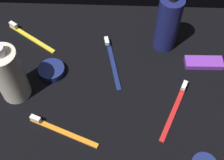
{
  "coord_description": "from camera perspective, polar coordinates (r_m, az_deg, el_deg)",
  "views": [
    {
      "loc": [
        1.61,
        -42.93,
        64.36
      ],
      "look_at": [
        0.0,
        0.0,
        3.0
      ],
      "focal_mm": 46.88,
      "sensor_mm": 36.0,
      "label": 1
    }
  ],
  "objects": [
    {
      "name": "ground_plane",
      "position": [
        0.78,
        0.0,
        -1.52
      ],
      "size": [
        84.0,
        64.0,
        1.2
      ],
      "primitive_type": "cube",
      "color": "black"
    },
    {
      "name": "lotion_bottle",
      "position": [
        0.82,
        10.83,
        10.79
      ],
      "size": [
        6.43,
        6.43,
        19.24
      ],
      "color": "navy",
      "rests_on": "ground_plane"
    },
    {
      "name": "bodywash_bottle",
      "position": [
        0.74,
        -19.48,
        1.04
      ],
      "size": [
        7.28,
        7.28,
        17.64
      ],
      "color": "silver",
      "rests_on": "ground_plane"
    },
    {
      "name": "toothbrush_yellow",
      "position": [
        0.91,
        -15.91,
        8.27
      ],
      "size": [
        15.54,
        11.15,
        2.1
      ],
      "color": "yellow",
      "rests_on": "ground_plane"
    },
    {
      "name": "toothbrush_navy",
      "position": [
        0.82,
        -0.29,
        3.96
      ],
      "size": [
        5.0,
        17.84,
        2.1
      ],
      "color": "navy",
      "rests_on": "ground_plane"
    },
    {
      "name": "toothbrush_orange",
      "position": [
        0.72,
        -10.24,
        -9.53
      ],
      "size": [
        17.21,
        7.65,
        2.1
      ],
      "color": "orange",
      "rests_on": "ground_plane"
    },
    {
      "name": "toothbrush_red",
      "position": [
        0.75,
        12.3,
        -5.17
      ],
      "size": [
        8.42,
        16.93,
        2.1
      ],
      "color": "red",
      "rests_on": "ground_plane"
    },
    {
      "name": "snack_bar_purple",
      "position": [
        0.85,
        17.46,
        3.26
      ],
      "size": [
        10.48,
        4.21,
        1.5
      ],
      "primitive_type": "cube",
      "rotation": [
        0.0,
        0.0,
        0.02
      ],
      "color": "purple",
      "rests_on": "ground_plane"
    },
    {
      "name": "cream_tin_right",
      "position": [
        0.81,
        -11.69,
        1.83
      ],
      "size": [
        7.13,
        7.13,
        1.99
      ],
      "primitive_type": "cylinder",
      "color": "navy",
      "rests_on": "ground_plane"
    }
  ]
}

